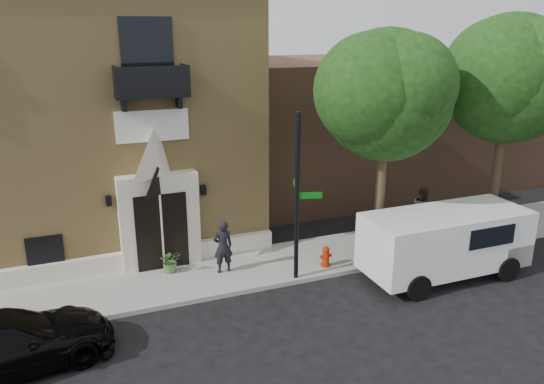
# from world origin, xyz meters

# --- Properties ---
(ground) EXTENTS (120.00, 120.00, 0.00)m
(ground) POSITION_xyz_m (0.00, 0.00, 0.00)
(ground) COLOR black
(ground) RESTS_ON ground
(sidewalk) EXTENTS (42.00, 3.00, 0.15)m
(sidewalk) POSITION_xyz_m (1.00, 1.50, 0.07)
(sidewalk) COLOR gray
(sidewalk) RESTS_ON ground
(church) EXTENTS (12.20, 11.01, 9.30)m
(church) POSITION_xyz_m (-2.99, 7.95, 4.63)
(church) COLOR tan
(church) RESTS_ON ground
(neighbour_building) EXTENTS (18.00, 8.00, 6.40)m
(neighbour_building) POSITION_xyz_m (12.00, 9.00, 3.20)
(neighbour_building) COLOR brown
(neighbour_building) RESTS_ON ground
(street_tree_left) EXTENTS (4.97, 4.38, 7.77)m
(street_tree_left) POSITION_xyz_m (6.03, 0.35, 5.87)
(street_tree_left) COLOR #38281C
(street_tree_left) RESTS_ON sidewalk
(street_tree_mid) EXTENTS (5.21, 4.64, 8.25)m
(street_tree_mid) POSITION_xyz_m (11.03, 0.35, 6.20)
(street_tree_mid) COLOR #38281C
(street_tree_mid) RESTS_ON sidewalk
(black_sedan) EXTENTS (5.35, 2.95, 1.47)m
(black_sedan) POSITION_xyz_m (-5.52, -1.49, 0.73)
(black_sedan) COLOR black
(black_sedan) RESTS_ON ground
(cargo_van) EXTENTS (5.50, 2.36, 2.23)m
(cargo_van) POSITION_xyz_m (7.69, -1.23, 1.25)
(cargo_van) COLOR white
(cargo_van) RESTS_ON ground
(street_sign) EXTENTS (0.83, 1.00, 5.37)m
(street_sign) POSITION_xyz_m (2.85, 0.21, 2.86)
(street_sign) COLOR black
(street_sign) RESTS_ON sidewalk
(fire_hydrant) EXTENTS (0.41, 0.33, 0.71)m
(fire_hydrant) POSITION_xyz_m (4.11, 0.60, 0.50)
(fire_hydrant) COLOR #972405
(fire_hydrant) RESTS_ON sidewalk
(dumpster) EXTENTS (1.98, 1.44, 1.16)m
(dumpster) POSITION_xyz_m (7.85, 0.62, 0.74)
(dumpster) COLOR #0F3715
(dumpster) RESTS_ON sidewalk
(planter) EXTENTS (0.79, 0.71, 0.78)m
(planter) POSITION_xyz_m (-0.84, 2.10, 0.54)
(planter) COLOR #497337
(planter) RESTS_ON sidewalk
(pedestrian_near) EXTENTS (0.66, 0.44, 1.79)m
(pedestrian_near) POSITION_xyz_m (0.78, 1.48, 1.05)
(pedestrian_near) COLOR black
(pedestrian_near) RESTS_ON sidewalk
(pedestrian_far) EXTENTS (0.92, 1.05, 1.84)m
(pedestrian_far) POSITION_xyz_m (8.99, 1.93, 1.07)
(pedestrian_far) COLOR #322A21
(pedestrian_far) RESTS_ON sidewalk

